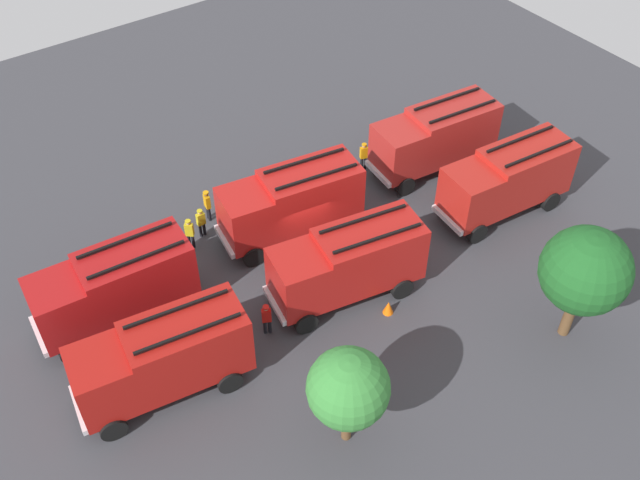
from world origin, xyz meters
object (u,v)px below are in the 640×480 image
at_px(fire_truck_3, 508,179).
at_px(tree_1, 348,388).
at_px(firefighter_3, 364,155).
at_px(traffic_cone_1, 438,121).
at_px(fire_truck_0, 435,136).
at_px(traffic_cone_0, 388,307).
at_px(fire_truck_4, 348,262).
at_px(firefighter_2, 207,204).
at_px(fire_truck_2, 115,285).
at_px(fire_truck_1, 292,201).
at_px(firefighter_4, 201,222).
at_px(fire_truck_5, 163,357).
at_px(firefighter_1, 267,318).
at_px(traffic_cone_2, 220,301).
at_px(firefighter_0, 190,232).
at_px(tree_0, 585,271).

bearing_deg(fire_truck_3, tree_1, 27.67).
relative_size(firefighter_3, traffic_cone_1, 2.48).
height_order(fire_truck_0, traffic_cone_0, fire_truck_0).
height_order(fire_truck_0, fire_truck_4, same).
relative_size(firefighter_2, traffic_cone_1, 2.64).
bearing_deg(fire_truck_2, fire_truck_3, 170.75).
distance_m(fire_truck_1, firefighter_3, 6.64).
bearing_deg(firefighter_4, traffic_cone_0, 25.37).
xyz_separation_m(fire_truck_3, fire_truck_4, (10.23, 0.08, 0.00)).
distance_m(fire_truck_0, firefighter_4, 13.57).
distance_m(fire_truck_5, firefighter_1, 5.09).
distance_m(fire_truck_5, traffic_cone_2, 5.20).
bearing_deg(fire_truck_0, firefighter_2, -9.54).
bearing_deg(tree_1, firefighter_0, -90.35).
bearing_deg(traffic_cone_1, fire_truck_3, 72.59).
distance_m(firefighter_0, tree_0, 18.46).
xyz_separation_m(fire_truck_1, tree_0, (-6.34, 12.41, 1.82)).
xyz_separation_m(fire_truck_2, fire_truck_3, (-19.44, 4.66, 0.00)).
xyz_separation_m(fire_truck_5, tree_0, (-15.80, 7.45, 1.82)).
relative_size(fire_truck_0, tree_1, 1.52).
height_order(fire_truck_0, fire_truck_3, same).
bearing_deg(firefighter_3, tree_0, 16.78).
relative_size(fire_truck_1, fire_truck_5, 1.00).
height_order(firefighter_3, traffic_cone_2, firefighter_3).
xyz_separation_m(fire_truck_1, tree_1, (4.79, 11.03, 1.13)).
xyz_separation_m(fire_truck_1, traffic_cone_1, (-12.42, -2.85, -1.81)).
bearing_deg(traffic_cone_2, traffic_cone_0, 141.70).
distance_m(fire_truck_3, traffic_cone_0, 9.76).
xyz_separation_m(tree_0, traffic_cone_1, (-6.08, -15.26, -3.63)).
bearing_deg(fire_truck_5, tree_0, 162.94).
relative_size(firefighter_3, tree_1, 0.35).
relative_size(fire_truck_4, firefighter_2, 4.10).
bearing_deg(traffic_cone_1, firefighter_4, 1.24).
xyz_separation_m(firefighter_1, tree_0, (-10.85, 7.64, 2.99)).
distance_m(firefighter_0, firefighter_2, 2.18).
height_order(fire_truck_1, firefighter_4, fire_truck_1).
height_order(fire_truck_1, firefighter_0, fire_truck_1).
bearing_deg(firefighter_3, traffic_cone_1, 112.96).
height_order(fire_truck_2, fire_truck_3, same).
distance_m(tree_0, traffic_cone_2, 16.05).
xyz_separation_m(firefighter_3, tree_1, (10.97, 13.14, 2.32)).
distance_m(fire_truck_0, tree_1, 18.02).
xyz_separation_m(fire_truck_3, firefighter_0, (14.70, -6.97, -1.15)).
distance_m(firefighter_0, firefighter_1, 6.85).
bearing_deg(traffic_cone_2, fire_truck_4, 151.69).
height_order(fire_truck_0, fire_truck_5, same).
relative_size(fire_truck_3, tree_0, 1.25).
height_order(firefighter_1, firefighter_3, firefighter_1).
bearing_deg(tree_1, fire_truck_5, -52.37).
bearing_deg(fire_truck_4, fire_truck_0, -142.68).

